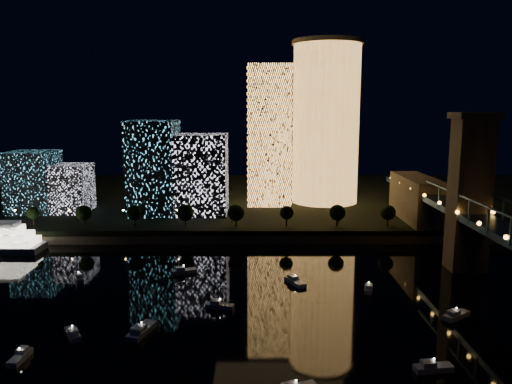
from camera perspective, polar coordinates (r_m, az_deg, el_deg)
ground at (r=116.31m, az=1.21°, el=-16.62°), size 520.00×520.00×0.00m
far_bank at (r=268.78m, az=0.41°, el=-0.84°), size 420.00×160.00×5.00m
seawall at (r=192.87m, az=0.64°, el=-5.36°), size 420.00×6.00×3.00m
tower_cylindrical at (r=247.47m, az=7.98°, el=7.86°), size 34.00×34.00×77.96m
tower_rectangular at (r=240.72m, az=1.51°, el=6.46°), size 20.80×20.80×66.19m
midrise_blocks at (r=228.40m, az=-13.55°, el=1.94°), size 96.88×26.53×40.82m
motorboats at (r=125.11m, az=-4.02°, el=-14.26°), size 113.60×72.39×2.78m
esplanade_trees at (r=198.44m, az=-8.00°, el=-2.37°), size 166.41×6.75×8.87m
street_lamps at (r=205.17m, az=-8.95°, el=-2.41°), size 132.70×0.70×5.65m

